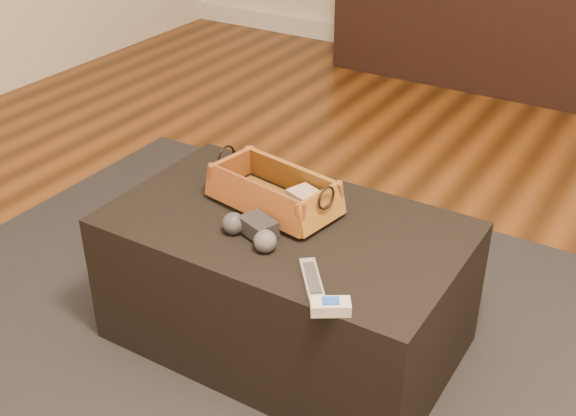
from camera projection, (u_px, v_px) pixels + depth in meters
The scene contains 11 objects.
floor at pixel (306, 337), 2.26m from camera, with size 5.00×5.50×0.01m, color brown.
baseboard at pixel (541, 69), 4.24m from camera, with size 5.00×0.04×0.12m, color white.
media_cabinet at pixel (467, 29), 4.14m from camera, with size 1.49×0.45×0.59m, color black.
area_rug at pixel (277, 348), 2.20m from camera, with size 2.60×2.00×0.01m, color black.
ottoman at pixel (286, 282), 2.13m from camera, with size 1.00×0.60×0.42m, color black.
tv_remote at pixel (266, 199), 2.08m from camera, with size 0.20×0.05×0.02m, color black.
cloth_bundle at pixel (307, 202), 2.03m from camera, with size 0.11×0.07×0.06m, color tan.
wicker_basket at pixel (274, 193), 2.07m from camera, with size 0.41×0.27×0.14m.
game_controller at pixel (253, 230), 1.93m from camera, with size 0.20×0.13×0.06m.
silver_remote at pixel (312, 280), 1.76m from camera, with size 0.14×0.16×0.02m.
cream_gadget at pixel (331, 306), 1.67m from camera, with size 0.10×0.09×0.03m.
Camera 1 is at (0.87, -1.52, 1.48)m, focal length 45.00 mm.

